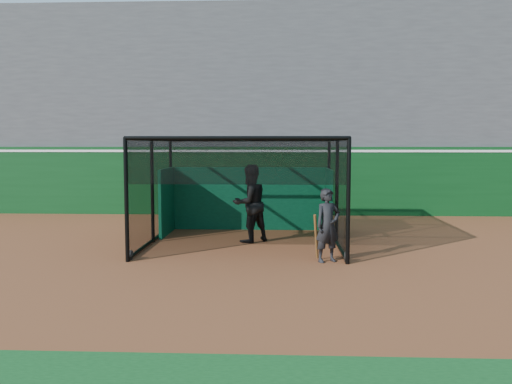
{
  "coord_description": "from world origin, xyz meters",
  "views": [
    {
      "loc": [
        1.23,
        -11.43,
        2.58
      ],
      "look_at": [
        0.61,
        2.0,
        1.4
      ],
      "focal_mm": 38.0,
      "sensor_mm": 36.0,
      "label": 1
    }
  ],
  "objects": [
    {
      "name": "ground",
      "position": [
        0.0,
        0.0,
        0.0
      ],
      "size": [
        120.0,
        120.0,
        0.0
      ],
      "primitive_type": "plane",
      "color": "brown",
      "rests_on": "ground"
    },
    {
      "name": "grandstand",
      "position": [
        0.0,
        12.27,
        4.48
      ],
      "size": [
        50.0,
        7.85,
        8.95
      ],
      "color": "#4C4C4F",
      "rests_on": "ground"
    },
    {
      "name": "on_deck_player",
      "position": [
        2.26,
        0.39,
        0.81
      ],
      "size": [
        0.7,
        0.62,
        1.62
      ],
      "color": "black",
      "rests_on": "ground"
    },
    {
      "name": "batter",
      "position": [
        0.41,
        2.78,
        1.03
      ],
      "size": [
        1.26,
        1.23,
        2.05
      ],
      "primitive_type": "imported",
      "rotation": [
        0.0,
        0.0,
        3.8
      ],
      "color": "black",
      "rests_on": "ground"
    },
    {
      "name": "batting_cage",
      "position": [
        0.26,
        2.6,
        1.36
      ],
      "size": [
        4.92,
        4.88,
        2.72
      ],
      "color": "black",
      "rests_on": "ground"
    },
    {
      "name": "outfield_wall",
      "position": [
        0.0,
        8.5,
        1.29
      ],
      "size": [
        50.0,
        0.5,
        2.5
      ],
      "color": "#0A3A15",
      "rests_on": "ground"
    }
  ]
}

